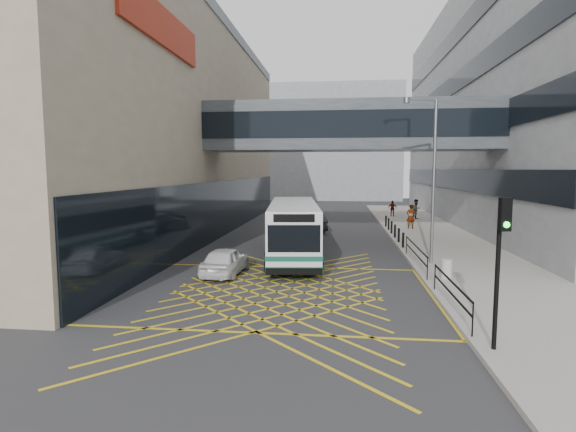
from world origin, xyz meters
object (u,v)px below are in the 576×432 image
(street_lamp, at_px, (431,171))
(pedestrian_b, at_px, (416,209))
(bus, at_px, (293,228))
(pedestrian_a, at_px, (411,217))
(car_white, at_px, (225,260))
(car_silver, at_px, (301,223))
(car_dark, at_px, (310,221))
(litter_bin, at_px, (446,269))
(traffic_light, at_px, (501,252))
(pedestrian_c, at_px, (393,208))

(street_lamp, height_order, pedestrian_b, street_lamp)
(bus, bearing_deg, pedestrian_a, 49.77)
(bus, relative_size, car_white, 2.67)
(car_white, xyz_separation_m, car_silver, (2.30, 13.83, 0.12))
(car_dark, distance_m, litter_bin, 16.91)
(car_silver, distance_m, litter_bin, 15.94)
(car_silver, relative_size, litter_bin, 6.14)
(car_white, relative_size, street_lamp, 0.51)
(traffic_light, bearing_deg, pedestrian_c, 77.44)
(street_lamp, height_order, pedestrian_c, street_lamp)
(car_white, distance_m, litter_bin, 9.77)
(car_white, distance_m, car_dark, 15.47)
(bus, height_order, car_silver, bus)
(street_lamp, xyz_separation_m, pedestrian_a, (1.18, 13.29, -3.64))
(car_dark, bearing_deg, pedestrian_b, -158.43)
(traffic_light, relative_size, pedestrian_a, 2.09)
(traffic_light, distance_m, street_lamp, 11.23)
(car_dark, bearing_deg, pedestrian_a, 168.27)
(car_white, bearing_deg, bus, -119.28)
(traffic_light, bearing_deg, car_dark, 94.72)
(traffic_light, relative_size, street_lamp, 0.49)
(traffic_light, xyz_separation_m, pedestrian_b, (3.19, 31.49, -1.65))
(pedestrian_a, bearing_deg, pedestrian_b, -116.06)
(car_silver, height_order, litter_bin, car_silver)
(litter_bin, height_order, pedestrian_b, pedestrian_b)
(car_dark, xyz_separation_m, pedestrian_c, (7.56, 10.41, 0.20))
(pedestrian_a, xyz_separation_m, pedestrian_b, (1.63, 7.16, -0.02))
(litter_bin, bearing_deg, car_dark, 113.96)
(car_silver, relative_size, pedestrian_a, 2.64)
(street_lamp, bearing_deg, car_white, 175.82)
(bus, distance_m, pedestrian_b, 21.40)
(car_silver, bearing_deg, pedestrian_a, 178.73)
(bus, bearing_deg, car_dark, 82.85)
(pedestrian_c, bearing_deg, pedestrian_b, 141.59)
(car_dark, height_order, pedestrian_a, pedestrian_a)
(car_white, xyz_separation_m, car_dark, (2.90, 15.20, 0.09))
(car_white, distance_m, car_silver, 14.02)
(car_white, height_order, car_silver, car_silver)
(street_lamp, distance_m, pedestrian_a, 13.83)
(car_white, height_order, car_dark, car_dark)
(car_silver, distance_m, street_lamp, 13.70)
(car_white, relative_size, pedestrian_b, 2.22)
(pedestrian_b, bearing_deg, traffic_light, -129.56)
(pedestrian_b, bearing_deg, street_lamp, -131.59)
(car_silver, height_order, pedestrian_a, pedestrian_a)
(pedestrian_b, height_order, pedestrian_c, pedestrian_b)
(car_silver, bearing_deg, car_dark, -130.67)
(car_white, bearing_deg, street_lamp, -160.27)
(car_white, xyz_separation_m, traffic_light, (9.22, -8.11, 2.08))
(car_silver, xyz_separation_m, pedestrian_b, (10.10, 9.56, 0.31))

